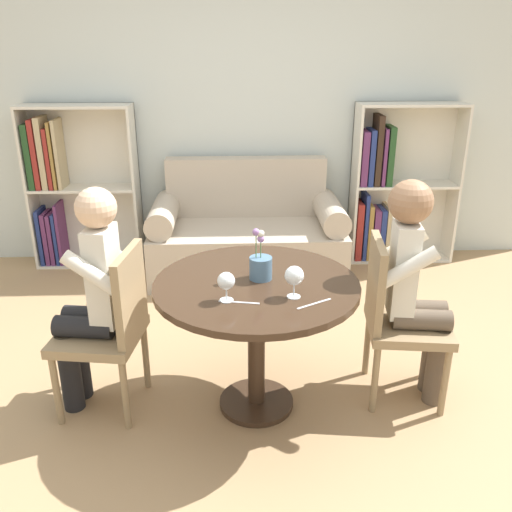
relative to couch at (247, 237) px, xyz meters
The scene contains 15 objects.
ground_plane 1.85m from the couch, 90.00° to the right, with size 16.00×16.00×0.00m, color tan.
back_wall 1.12m from the couch, 90.00° to the left, with size 5.20×0.05×2.70m.
round_table 1.85m from the couch, 90.00° to the right, with size 1.03×1.03×0.73m.
couch is the anchor object (origin of this frame).
bookshelf_left 1.57m from the couch, 169.70° to the left, with size 0.90×0.28×1.36m.
bookshelf_right 1.31m from the couch, 12.23° to the left, with size 0.90×0.28×1.36m.
chair_left 1.95m from the couch, 112.48° to the right, with size 0.47×0.47×0.90m.
chair_right 1.90m from the couch, 66.93° to the right, with size 0.47×0.47×0.90m.
person_left 1.99m from the couch, 115.13° to the right, with size 0.45×0.38×1.21m.
person_right 1.98m from the couch, 64.82° to the right, with size 0.44×0.37×1.22m.
wine_glass_left 2.09m from the couch, 94.13° to the right, with size 0.08×0.08×0.14m.
wine_glass_right 2.07m from the couch, 85.22° to the right, with size 0.09×0.09×0.15m.
flower_vase 1.85m from the couch, 89.27° to the right, with size 0.11×0.11×0.27m.
knife_left_setting 2.09m from the couch, 92.49° to the right, with size 0.19×0.04×0.00m.
fork_left_setting 2.13m from the couch, 83.05° to the right, with size 0.17×0.10×0.00m.
Camera 1 is at (-0.10, -2.43, 1.85)m, focal length 38.00 mm.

